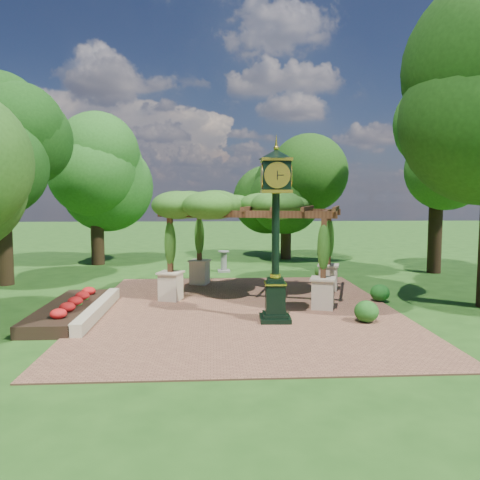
{
  "coord_description": "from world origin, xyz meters",
  "views": [
    {
      "loc": [
        -0.97,
        -14.2,
        3.71
      ],
      "look_at": [
        0.0,
        2.5,
        2.2
      ],
      "focal_mm": 35.0,
      "sensor_mm": 36.0,
      "label": 1
    }
  ],
  "objects": [
    {
      "name": "tree_west_far",
      "position": [
        -7.39,
        12.13,
        5.31
      ],
      "size": [
        4.89,
        4.89,
        7.72
      ],
      "color": "#322213",
      "rests_on": "ground"
    },
    {
      "name": "pedestal_clock",
      "position": [
        0.87,
        -0.56,
        3.1
      ],
      "size": [
        1.06,
        1.06,
        5.18
      ],
      "rotation": [
        0.0,
        0.0,
        -0.04
      ],
      "color": "black",
      "rests_on": "brick_plaza"
    },
    {
      "name": "shrub_front",
      "position": [
        3.56,
        -0.86,
        0.36
      ],
      "size": [
        0.82,
        0.82,
        0.64
      ],
      "primitive_type": "ellipsoid",
      "rotation": [
        0.0,
        0.0,
        0.17
      ],
      "color": "#1C5317",
      "rests_on": "brick_plaza"
    },
    {
      "name": "tree_north",
      "position": [
        3.45,
        13.83,
        4.46
      ],
      "size": [
        4.48,
        4.48,
        6.48
      ],
      "color": "#342515",
      "rests_on": "ground"
    },
    {
      "name": "flower_bed",
      "position": [
        -5.5,
        0.5,
        0.18
      ],
      "size": [
        1.5,
        5.0,
        0.36
      ],
      "primitive_type": "cube",
      "color": "red",
      "rests_on": "ground"
    },
    {
      "name": "brick_plaza",
      "position": [
        0.0,
        1.0,
        0.02
      ],
      "size": [
        10.0,
        12.0,
        0.04
      ],
      "primitive_type": "cube",
      "color": "brown",
      "rests_on": "ground"
    },
    {
      "name": "shrub_mid",
      "position": [
        4.96,
        1.88,
        0.34
      ],
      "size": [
        0.84,
        0.84,
        0.61
      ],
      "primitive_type": "ellipsoid",
      "rotation": [
        0.0,
        0.0,
        0.29
      ],
      "color": "#185117",
      "rests_on": "brick_plaza"
    },
    {
      "name": "border_wall",
      "position": [
        -4.6,
        0.5,
        0.2
      ],
      "size": [
        0.35,
        5.0,
        0.4
      ],
      "primitive_type": "cube",
      "color": "#C6B793",
      "rests_on": "ground"
    },
    {
      "name": "ground",
      "position": [
        0.0,
        0.0,
        0.0
      ],
      "size": [
        120.0,
        120.0,
        0.0
      ],
      "primitive_type": "plane",
      "color": "#1E4714",
      "rests_on": "ground"
    },
    {
      "name": "sundial",
      "position": [
        -0.43,
        9.07,
        0.47
      ],
      "size": [
        0.62,
        0.62,
        1.06
      ],
      "rotation": [
        0.0,
        0.0,
        0.06
      ],
      "color": "gray",
      "rests_on": "ground"
    },
    {
      "name": "shrub_back",
      "position": [
        4.03,
        6.51,
        0.4
      ],
      "size": [
        1.03,
        1.03,
        0.72
      ],
      "primitive_type": "ellipsoid",
      "rotation": [
        0.0,
        0.0,
        0.34
      ],
      "color": "#2A621C",
      "rests_on": "brick_plaza"
    },
    {
      "name": "pergola",
      "position": [
        0.56,
        3.28,
        3.24
      ],
      "size": [
        7.14,
        5.57,
        3.95
      ],
      "rotation": [
        0.0,
        0.0,
        -0.3
      ],
      "color": "beige",
      "rests_on": "brick_plaza"
    },
    {
      "name": "tree_east_far",
      "position": [
        9.99,
        8.2,
        6.34
      ],
      "size": [
        4.29,
        4.29,
        9.24
      ],
      "color": "black",
      "rests_on": "ground"
    }
  ]
}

